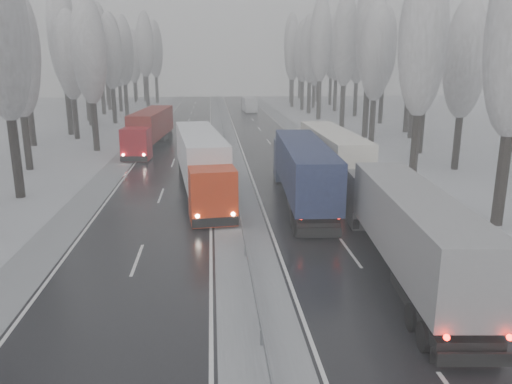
{
  "coord_description": "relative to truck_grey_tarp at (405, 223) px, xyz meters",
  "views": [
    {
      "loc": [
        -1.52,
        -10.87,
        9.26
      ],
      "look_at": [
        0.88,
        16.07,
        2.2
      ],
      "focal_mm": 35.0,
      "sensor_mm": 36.0,
      "label": 1
    }
  ],
  "objects": [
    {
      "name": "carriageway_right",
      "position": [
        -1.67,
        20.58,
        -2.35
      ],
      "size": [
        7.5,
        200.0,
        0.03
      ],
      "primitive_type": "cube",
      "color": "black",
      "rests_on": "ground"
    },
    {
      "name": "carriageway_left",
      "position": [
        -12.17,
        20.58,
        -2.35
      ],
      "size": [
        7.5,
        200.0,
        0.03
      ],
      "primitive_type": "cube",
      "color": "black",
      "rests_on": "ground"
    },
    {
      "name": "median_slush",
      "position": [
        -6.92,
        20.58,
        -2.34
      ],
      "size": [
        3.0,
        200.0,
        0.04
      ],
      "primitive_type": "cube",
      "color": "#9A9CA1",
      "rests_on": "ground"
    },
    {
      "name": "shoulder_right",
      "position": [
        3.28,
        20.58,
        -2.34
      ],
      "size": [
        2.4,
        200.0,
        0.04
      ],
      "primitive_type": "cube",
      "color": "#9A9CA1",
      "rests_on": "ground"
    },
    {
      "name": "shoulder_left",
      "position": [
        -17.12,
        20.58,
        -2.34
      ],
      "size": [
        2.4,
        200.0,
        0.04
      ],
      "primitive_type": "cube",
      "color": "#9A9CA1",
      "rests_on": "ground"
    },
    {
      "name": "median_guardrail",
      "position": [
        -6.92,
        20.57,
        -1.76
      ],
      "size": [
        0.12,
        200.0,
        0.76
      ],
      "color": "slate",
      "rests_on": "ground"
    },
    {
      "name": "tree_18",
      "position": [
        7.59,
        17.62,
        8.34
      ],
      "size": [
        3.6,
        3.6,
        16.58
      ],
      "color": "black",
      "rests_on": "ground"
    },
    {
      "name": "tree_19",
      "position": [
        13.1,
        21.62,
        7.05
      ],
      "size": [
        3.6,
        3.6,
        14.57
      ],
      "color": "black",
      "rests_on": "ground"
    },
    {
      "name": "tree_20",
      "position": [
        10.98,
        25.75,
        7.78
      ],
      "size": [
        3.6,
        3.6,
        15.71
      ],
      "color": "black",
      "rests_on": "ground"
    },
    {
      "name": "tree_21",
      "position": [
        13.21,
        29.75,
        9.64
      ],
      "size": [
        3.6,
        3.6,
        18.62
      ],
      "color": "black",
      "rests_on": "ground"
    },
    {
      "name": "tree_22",
      "position": [
        10.1,
        36.18,
        7.88
      ],
      "size": [
        3.6,
        3.6,
        15.86
      ],
      "color": "black",
      "rests_on": "ground"
    },
    {
      "name": "tree_23",
      "position": [
        16.39,
        40.18,
        6.4
      ],
      "size": [
        3.6,
        3.6,
        13.55
      ],
      "color": "black",
      "rests_on": "ground"
    },
    {
      "name": "tree_24",
      "position": [
        10.98,
        41.6,
        10.82
      ],
      "size": [
        3.6,
        3.6,
        20.49
      ],
      "color": "black",
      "rests_on": "ground"
    },
    {
      "name": "tree_25",
      "position": [
        17.9,
        45.6,
        10.16
      ],
      "size": [
        3.6,
        3.6,
        19.44
      ],
      "color": "black",
      "rests_on": "ground"
    },
    {
      "name": "tree_26",
      "position": [
        10.65,
        51.85,
        9.74
      ],
      "size": [
        3.6,
        3.6,
        18.78
      ],
      "color": "black",
      "rests_on": "ground"
    },
    {
      "name": "tree_27",
      "position": [
        17.8,
        55.85,
        9.0
      ],
      "size": [
        3.6,
        3.6,
        17.62
      ],
      "color": "black",
      "rests_on": "ground"
    },
    {
      "name": "tree_28",
      "position": [
        9.42,
        62.54,
        10.27
      ],
      "size": [
        3.6,
        3.6,
        19.62
      ],
      "color": "black",
      "rests_on": "ground"
    },
    {
      "name": "tree_29",
      "position": [
        16.79,
        66.54,
        9.31
      ],
      "size": [
        3.6,
        3.6,
        18.11
      ],
      "color": "black",
      "rests_on": "ground"
    },
    {
      "name": "tree_30",
      "position": [
        9.65,
        72.28,
        9.15
      ],
      "size": [
        3.6,
        3.6,
        17.86
      ],
      "color": "black",
      "rests_on": "ground"
    },
    {
      "name": "tree_31",
      "position": [
        15.56,
        76.28,
        9.61
      ],
      "size": [
        3.6,
        3.6,
        18.58
      ],
      "color": "black",
      "rests_on": "ground"
    },
    {
      "name": "tree_32",
      "position": [
        9.71,
        79.79,
        8.82
      ],
      "size": [
        3.6,
        3.6,
        17.33
      ],
      "color": "black",
      "rests_on": "ground"
    },
    {
      "name": "tree_33",
      "position": [
        12.85,
        83.79,
        6.9
      ],
      "size": [
        3.6,
        3.6,
        14.33
      ],
      "color": "black",
      "rests_on": "ground"
    },
    {
      "name": "tree_34",
      "position": [
        8.81,
        86.9,
        9.01
      ],
      "size": [
        3.6,
        3.6,
        17.63
      ],
      "color": "black",
      "rests_on": "ground"
    },
    {
      "name": "tree_35",
      "position": [
        18.03,
        90.9,
        9.4
      ],
      "size": [
        3.6,
        3.6,
        18.25
      ],
      "color": "black",
      "rests_on": "ground"
    },
    {
      "name": "tree_36",
      "position": [
        10.12,
        96.74,
        10.66
      ],
      "size": [
        3.6,
        3.6,
        20.23
      ],
      "color": "black",
      "rests_on": "ground"
    },
    {
      "name": "tree_37",
      "position": [
        17.1,
        100.74,
        8.2
      ],
      "size": [
        3.6,
        3.6,
        16.37
      ],
      "color": "black",
      "rests_on": "ground"
    },
    {
      "name": "tree_38",
      "position": [
        11.81,
        107.31,
        9.23
      ],
      "size": [
        3.6,
        3.6,
        17.97
      ],
      "color": "black",
      "rests_on": "ground"
    },
    {
      "name": "tree_39",
      "position": [
        14.63,
        111.31,
        8.09
      ],
      "size": [
        3.6,
        3.6,
        16.19
      ],
      "color": "black",
      "rests_on": "ground"
    },
    {
      "name": "tree_58",
      "position": [
        -22.04,
        15.15,
        8.74
      ],
      "size": [
        3.6,
        3.6,
        17.21
      ],
      "color": "black",
      "rests_on": "ground"
    },
    {
      "name": "tree_60",
      "position": [
        -24.67,
        24.78,
        7.23
      ],
      "size": [
        3.6,
        3.6,
        14.84
      ],
      "color": "black",
      "rests_on": "ground"
    },
    {
      "name": "tree_62",
      "position": [
        -20.86,
        34.31,
        7.99
      ],
      "size": [
        3.6,
        3.6,
        16.04
      ],
      "color": "black",
      "rests_on": "ground"
    },
    {
      "name": "tree_63",
      "position": [
        -28.77,
        38.31,
        8.53
      ],
      "size": [
        3.6,
        3.6,
        16.88
      ],
      "color": "black",
      "rests_on": "ground"
    },
    {
      "name": "tree_64",
      "position": [
        -25.18,
        43.3,
        7.6
      ],
      "size": [
        3.6,
        3.6,
        15.42
      ],
      "color": "black",
      "rests_on": "ground"
    },
    {
      "name": "tree_65",
      "position": [
        -26.97,
        47.3,
        10.18
      ],
      "size": [
        3.6,
        3.6,
        19.48
      ],
      "color": "black",
      "rests_on": "ground"
    },
    {
      "name": "tree_66",
      "position": [
        -25.07,
        52.93,
        7.47
      ],
      "size": [
        3.6,
        3.6,
        15.23
      ],
      "color": "black",
      "rests_on": "ground"
    },
    {
      "name": "tree_67",
      "position": [
        -26.46,
        56.93,
        8.67
      ],
      "size": [
        3.6,
        3.6,
        17.09
      ],
      "color": "black",
      "rests_on": "ground"
    },
    {
      "name": "tree_68",
      "position": [
        -23.5,
        59.69,
        8.38
      ],
      "size": [
        3.6,
        3.6,
        16.65
      ],
      "color": "black",
      "rests_on": "ground"
    },
    {
      "name": "tree_69",
      "position": [
        -28.34,
        63.69,
        10.1
      ],
      "size": [
        3.6,
        3.6,
        19.35
      ],
      "color": "black",
      "rests_on": "ground"
    },
    {
      "name": "tree_70",
      "position": [
        -23.24,
        69.77,
        8.67
      ],
      "size": [
        3.6,
        3.6,
        17.09
      ],
      "color": "black",
      "rests_on": "ground"
    },
    {
      "name": "tree_71",
      "position": [
        -28.0,
        73.77,
        10.26
      ],
      "size": [
        3.6,
        3.6,
        19.61
      ],
      "color": "black",
      "rests_on": "ground"
    },
    {
      "name": "tree_72",
      "position": [
        -25.85,
        79.12,
        7.4
      ],
      "size": [
        3.6,
        3.6,
        15.11
      ],
      "color": "black",
      "rests_on": "ground"
    },
    {
      "name": "tree_73",
      "position": [
        -28.73,
        83.12,
        8.74
      ],
      "size": [
        3.6,
        3.6,
        17.22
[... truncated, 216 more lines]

